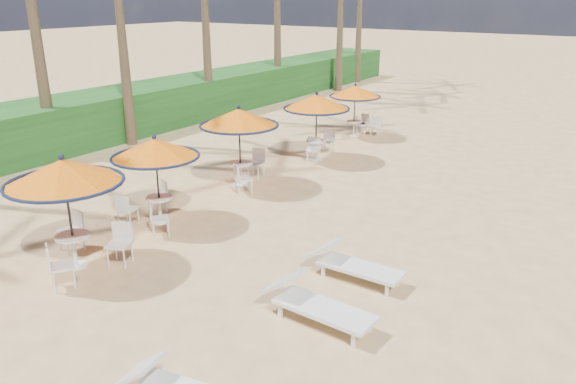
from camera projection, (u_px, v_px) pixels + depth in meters
The scene contains 9 objects.
ground at pixel (234, 343), 9.51m from camera, with size 160.00×160.00×0.00m, color tan.
scrub_hedge at pixel (154, 105), 24.91m from camera, with size 3.00×40.00×1.80m, color #194716.
station_0 at pixel (67, 186), 11.57m from camera, with size 2.43×2.43×2.53m.
station_1 at pixel (154, 159), 13.98m from camera, with size 2.22×2.22×2.32m.
station_2 at pixel (240, 125), 16.67m from camera, with size 2.39×2.39×2.49m.
station_3 at pixel (317, 108), 19.35m from camera, with size 2.33×2.39×2.43m.
station_4 at pixel (357, 98), 22.73m from camera, with size 2.09×2.09×2.18m.
lounger_mid at pixel (314, 303), 10.06m from camera, with size 2.21×0.78×0.78m.
lounger_far at pixel (351, 263), 11.58m from camera, with size 2.05×0.65×0.73m.
Camera 1 is at (5.29, -6.19, 5.62)m, focal length 35.00 mm.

